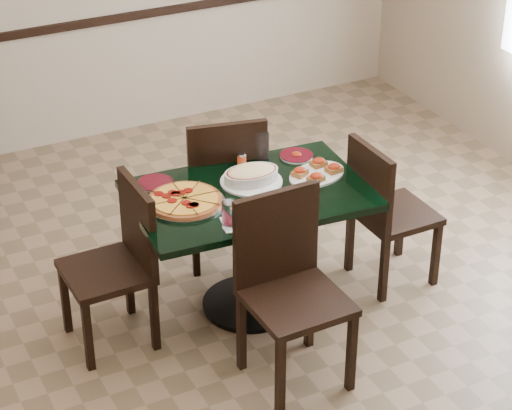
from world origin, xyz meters
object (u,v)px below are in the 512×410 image
lasagna_casserole (251,175)px  bruschetta_platter (317,172)px  main_table (249,221)px  chair_far (224,182)px  chair_left (120,256)px  chair_near (287,278)px  pepperoni_pizza (185,200)px  chair_right (384,207)px  bread_basket (281,201)px

lasagna_casserole → bruschetta_platter: bearing=-11.9°
lasagna_casserole → bruschetta_platter: 0.37m
lasagna_casserole → main_table: bearing=-120.2°
chair_far → chair_left: 0.91m
lasagna_casserole → chair_left: bearing=-175.7°
chair_near → chair_far: bearing=80.6°
main_table → chair_far: (0.07, 0.49, -0.01)m
pepperoni_pizza → lasagna_casserole: 0.42m
chair_right → bread_basket: bearing=98.1°
chair_left → bread_basket: (0.80, -0.29, 0.27)m
chair_left → pepperoni_pizza: (0.37, -0.02, 0.25)m
main_table → lasagna_casserole: bearing=61.5°
pepperoni_pizza → chair_left: bearing=176.9°
main_table → chair_near: size_ratio=1.31×
chair_near → pepperoni_pizza: size_ratio=2.37×
chair_right → lasagna_casserole: size_ratio=2.65×
chair_left → bread_basket: bearing=69.1°
chair_far → pepperoni_pizza: (-0.43, -0.45, 0.21)m
chair_right → chair_left: 1.54m
pepperoni_pizza → bruschetta_platter: size_ratio=1.03×
chair_far → chair_near: (-0.15, -1.07, 0.01)m
chair_right → bruschetta_platter: size_ratio=2.19×
chair_near → pepperoni_pizza: 0.71m
chair_far → chair_right: (0.73, -0.60, -0.05)m
chair_far → chair_left: (-0.80, -0.43, -0.04)m
chair_right → chair_left: chair_left is taller
chair_right → chair_left: bearing=82.7°
lasagna_casserole → chair_far: bearing=89.9°
main_table → bread_basket: bearing=-68.5°
bruschetta_platter → bread_basket: bearing=-164.1°
main_table → chair_far: size_ratio=1.34×
chair_left → chair_far: bearing=117.2°
chair_far → bread_basket: 0.75m
chair_left → main_table: bearing=84.2°
chair_far → chair_near: chair_near is taller
main_table → bread_basket: bread_basket is taller
lasagna_casserole → chair_right: bearing=-12.6°
chair_near → bread_basket: 0.44m
pepperoni_pizza → lasagna_casserole: lasagna_casserole is taller
bread_basket → chair_far: bearing=81.1°
main_table → bread_basket: size_ratio=5.37×
chair_right → pepperoni_pizza: 1.20m
chair_near → chair_right: 1.00m
lasagna_casserole → bread_basket: (0.02, -0.32, -0.01)m
chair_far → bread_basket: bearing=102.0°
lasagna_casserole → bruschetta_platter: lasagna_casserole is taller
bread_basket → pepperoni_pizza: bearing=139.2°
lasagna_casserole → bruschetta_platter: (0.36, -0.09, -0.02)m
chair_near → bread_basket: chair_near is taller
chair_near → bruschetta_platter: bearing=48.1°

